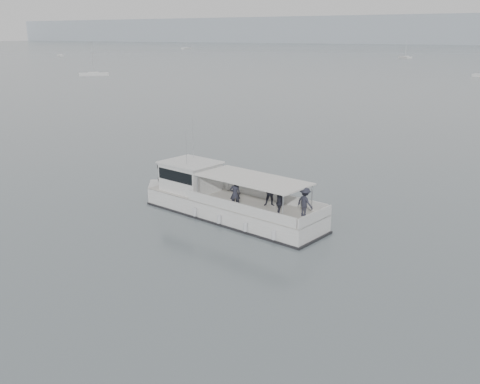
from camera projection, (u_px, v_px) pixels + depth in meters
The scene contains 2 objects.
ground at pixel (273, 223), 29.40m from camera, with size 1400.00×1400.00×0.00m, color #566065.
tour_boat at pixel (218, 199), 30.71m from camera, with size 12.71×4.69×5.29m.
Camera 1 is at (13.13, -24.45, 10.01)m, focal length 40.00 mm.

